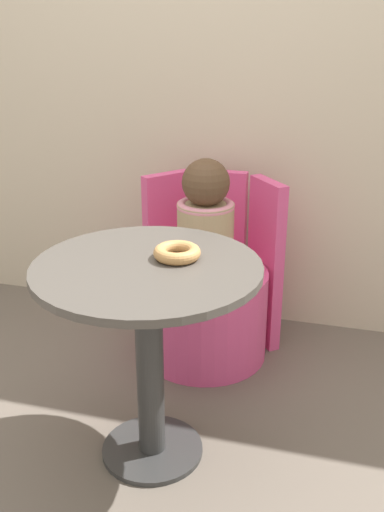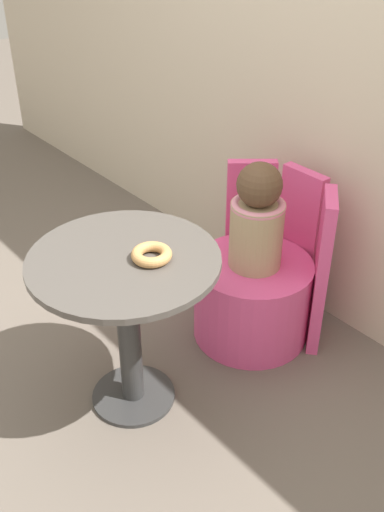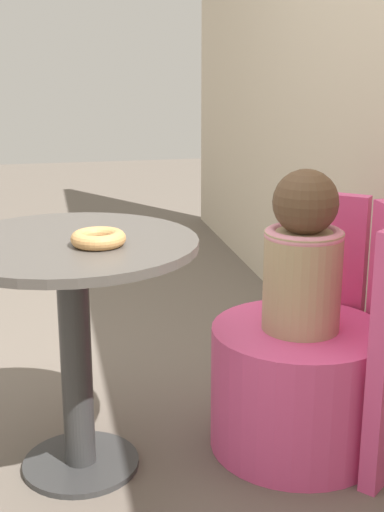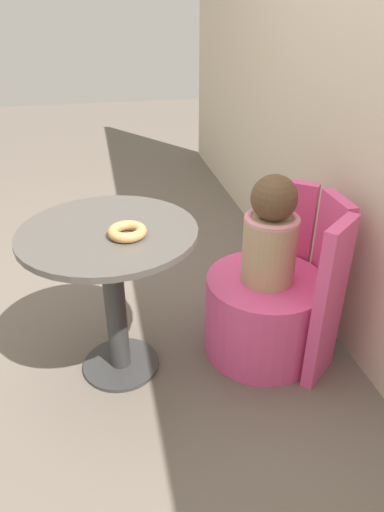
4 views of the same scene
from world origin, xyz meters
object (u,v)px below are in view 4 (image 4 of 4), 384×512
object	(u,v)px
round_table	(112,268)
donut	(127,232)
child_figure	(271,233)
tub_chair	(263,315)

from	to	relation	value
round_table	donut	distance (m)	0.22
round_table	child_figure	xyz separation A→B (m)	(0.01, 0.65, 0.09)
donut	tub_chair	bearing A→B (deg)	95.82
donut	round_table	bearing A→B (deg)	-136.27
round_table	tub_chair	distance (m)	0.73
tub_chair	donut	bearing A→B (deg)	-84.18
round_table	donut	bearing A→B (deg)	43.73
round_table	tub_chair	size ratio (longest dim) A/B	1.32
child_figure	donut	bearing A→B (deg)	-84.18
child_figure	round_table	bearing A→B (deg)	-91.11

